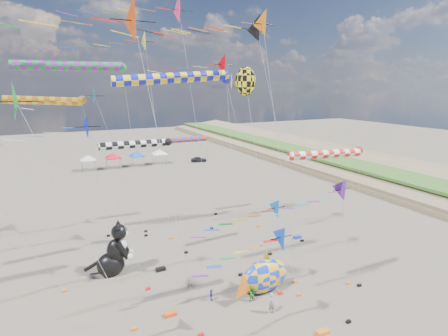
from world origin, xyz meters
TOP-DOWN VIEW (x-y plane):
  - delta_kite_0 at (-4.90, 20.74)m, footprint 11.01×2.11m
  - delta_kite_1 at (-8.55, 4.50)m, footprint 13.57×2.80m
  - delta_kite_2 at (0.74, 1.02)m, footprint 10.51×1.86m
  - delta_kite_3 at (-9.77, 11.76)m, footprint 10.11×1.99m
  - delta_kite_4 at (4.49, 19.25)m, footprint 13.39×2.35m
  - delta_kite_5 at (5.81, 13.59)m, footprint 17.20×2.76m
  - delta_kite_6 at (0.68, 21.18)m, footprint 13.76×3.33m
  - delta_kite_7 at (-13.52, 7.15)m, footprint 13.70×2.57m
  - delta_kite_9 at (1.18, 7.12)m, footprint 11.44×2.06m
  - delta_kite_10 at (-8.30, 23.92)m, footprint 10.61×1.92m
  - delta_kite_11 at (6.54, 4.83)m, footprint 8.67×1.90m
  - delta_kite_12 at (1.46, 5.36)m, footprint 8.99×1.71m
  - windsock_0 at (-9.39, 22.70)m, footprint 11.57×0.96m
  - windsock_1 at (-5.00, 16.64)m, footprint 7.98×0.73m
  - windsock_2 at (3.09, 25.48)m, footprint 6.81×0.72m
  - windsock_3 at (-3.21, 10.26)m, footprint 10.38×0.82m
  - windsock_4 at (6.20, 4.18)m, footprint 8.17×0.65m
  - windsock_5 at (-11.93, 24.55)m, footprint 8.72×0.85m
  - angelfish_kite at (4.67, 14.44)m, footprint 3.74×3.02m
  - cat_inflatable at (-8.06, 15.83)m, footprint 4.16×2.87m
  - fish_inflatable at (2.70, 7.21)m, footprint 5.98×3.03m
  - person_adult at (1.70, 4.45)m, footprint 0.64×0.44m
  - child_green at (1.20, 6.38)m, footprint 0.61×0.48m
  - child_blue at (-1.77, 7.95)m, footprint 0.50×0.64m
  - kite_bag_0 at (11.94, 14.48)m, footprint 0.90×0.44m
  - kite_bag_1 at (-4.10, 14.36)m, footprint 0.90×0.44m
  - kite_bag_2 at (-5.33, 7.54)m, footprint 0.90×0.44m
  - kite_bag_3 at (3.60, 0.92)m, footprint 0.90×0.44m
  - tent_row at (1.50, 60.00)m, footprint 19.20×4.20m
  - parked_car at (17.57, 58.00)m, footprint 3.84×2.42m

SIDE VIEW (x-z plane):
  - kite_bag_0 at x=11.94m, z-range 0.00..0.30m
  - kite_bag_1 at x=-4.10m, z-range 0.00..0.30m
  - kite_bag_2 at x=-5.33m, z-range 0.00..0.30m
  - kite_bag_3 at x=3.60m, z-range 0.00..0.30m
  - child_blue at x=-1.77m, z-range 0.00..1.01m
  - parked_car at x=17.57m, z-range 0.00..1.22m
  - child_green at x=1.20m, z-range 0.00..1.24m
  - person_adult at x=1.70m, z-range 0.00..1.69m
  - fish_inflatable at x=2.70m, z-range -0.44..3.29m
  - cat_inflatable at x=-8.06m, z-range 0.00..5.11m
  - tent_row at x=1.50m, z-range 1.25..5.05m
  - delta_kite_2 at x=0.74m, z-range 2.89..11.20m
  - delta_kite_12 at x=1.46m, z-range 2.98..11.44m
  - delta_kite_11 at x=6.54m, z-range 3.76..13.85m
  - windsock_2 at x=3.09m, z-range 4.99..15.85m
  - windsock_1 at x=-5.00m, z-range 5.63..17.78m
  - windsock_4 at x=6.20m, z-range 5.78..18.19m
  - delta_kite_3 at x=-9.77m, z-range 6.19..21.26m
  - windsock_5 at x=-11.93m, z-range 7.48..23.43m
  - delta_kite_10 at x=-8.30m, z-range 7.18..24.16m
  - delta_kite_7 at x=-13.52m, z-range 7.16..24.56m
  - angelfish_kite at x=4.67m, z-range 7.87..26.55m
  - windsock_3 at x=-3.21m, z-range 8.47..26.35m
  - windsock_0 at x=-9.39m, z-range 9.11..28.39m
  - delta_kite_4 at x=4.49m, z-range 8.74..29.21m
  - delta_kite_1 at x=-8.55m, z-range 9.30..31.17m
  - delta_kite_0 at x=-4.90m, z-range 9.70..31.92m
  - delta_kite_9 at x=1.18m, z-range 9.80..32.19m
  - delta_kite_5 at x=5.81m, z-range 10.09..33.60m
  - delta_kite_6 at x=0.68m, z-range 11.14..37.13m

